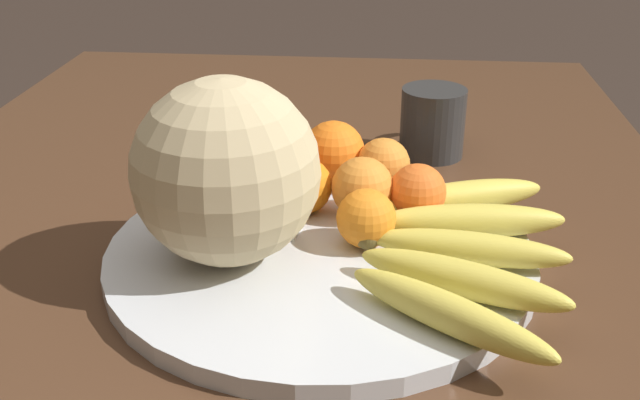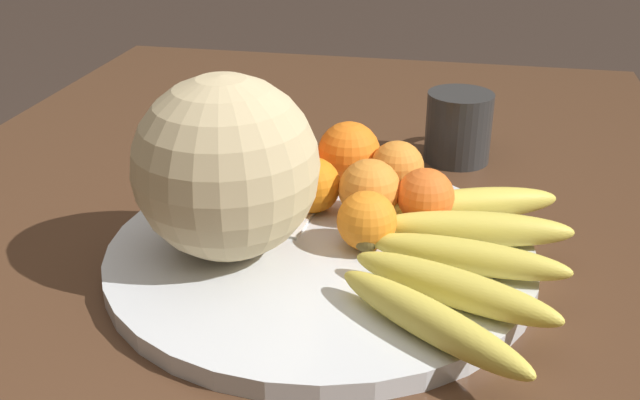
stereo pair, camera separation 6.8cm
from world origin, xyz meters
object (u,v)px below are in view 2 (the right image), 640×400
object	(u,v)px
kitchen_table	(265,331)
orange_side_extra	(367,221)
orange_back_left	(397,168)
orange_top_small	(425,197)
produce_tag	(296,220)
orange_front_left	(313,185)
melon	(226,167)
banana_bunch	(460,254)
orange_back_right	(349,153)
fruit_bowl	(320,255)
orange_front_right	(370,190)
ceramic_mug	(459,126)
orange_mid_center	(277,161)

from	to	relation	value
kitchen_table	orange_side_extra	xyz separation A→B (m)	(-0.01, 0.10, 0.14)
orange_back_left	orange_top_small	xyz separation A→B (m)	(0.07, 0.04, -0.00)
orange_back_left	produce_tag	world-z (taller)	orange_back_left
produce_tag	orange_front_left	bearing A→B (deg)	163.17
melon	orange_top_small	size ratio (longest dim) A/B	2.92
kitchen_table	banana_bunch	size ratio (longest dim) A/B	4.62
orange_back_right	melon	bearing A→B (deg)	-25.07
kitchen_table	melon	world-z (taller)	melon
produce_tag	fruit_bowl	bearing A→B (deg)	40.79
orange_front_right	orange_back_right	distance (m)	0.09
fruit_bowl	ceramic_mug	world-z (taller)	ceramic_mug
kitchen_table	fruit_bowl	distance (m)	0.11
orange_back_right	kitchen_table	bearing A→B (deg)	-21.23
orange_front_left	produce_tag	size ratio (longest dim) A/B	0.77
kitchen_table	orange_side_extra	distance (m)	0.17
fruit_bowl	orange_front_left	world-z (taller)	orange_front_left
kitchen_table	produce_tag	world-z (taller)	produce_tag
orange_back_left	orange_side_extra	distance (m)	0.13
produce_tag	orange_side_extra	bearing A→B (deg)	68.55
orange_back_right	orange_side_extra	bearing A→B (deg)	15.80
banana_bunch	orange_mid_center	xyz separation A→B (m)	(-0.13, -0.20, 0.02)
orange_front_left	ceramic_mug	world-z (taller)	ceramic_mug
banana_bunch	orange_side_extra	xyz separation A→B (m)	(-0.03, -0.09, 0.01)
kitchen_table	orange_front_right	xyz separation A→B (m)	(-0.07, 0.09, 0.14)
orange_back_left	orange_side_extra	bearing A→B (deg)	-6.35
melon	banana_bunch	xyz separation A→B (m)	(-0.00, 0.21, -0.07)
orange_front_right	orange_mid_center	xyz separation A→B (m)	(-0.04, -0.11, 0.00)
kitchen_table	orange_front_left	size ratio (longest dim) A/B	26.10
orange_front_left	orange_back_right	world-z (taller)	orange_back_right
kitchen_table	orange_front_right	world-z (taller)	orange_front_right
orange_top_small	orange_side_extra	size ratio (longest dim) A/B	1.02
orange_mid_center	orange_back_left	world-z (taller)	orange_mid_center
orange_top_small	ceramic_mug	size ratio (longest dim) A/B	0.51
orange_back_left	produce_tag	xyz separation A→B (m)	(0.09, -0.09, -0.03)
kitchen_table	orange_top_small	world-z (taller)	orange_top_small
banana_bunch	produce_tag	xyz separation A→B (m)	(-0.06, -0.16, -0.02)
ceramic_mug	kitchen_table	bearing A→B (deg)	-31.44
fruit_bowl	orange_top_small	distance (m)	0.12
orange_front_right	produce_tag	xyz separation A→B (m)	(0.02, -0.07, -0.03)
orange_back_left	ceramic_mug	distance (m)	0.17
fruit_bowl	orange_back_left	bearing A→B (deg)	157.61
orange_front_right	orange_back_left	bearing A→B (deg)	163.26
orange_mid_center	produce_tag	size ratio (longest dim) A/B	0.97
orange_mid_center	orange_top_small	distance (m)	0.17
kitchen_table	orange_top_small	xyz separation A→B (m)	(-0.07, 0.15, 0.14)
orange_back_left	ceramic_mug	world-z (taller)	ceramic_mug
produce_tag	ceramic_mug	bearing A→B (deg)	153.04
orange_mid_center	ceramic_mug	distance (m)	0.26
melon	ceramic_mug	size ratio (longest dim) A/B	1.48
fruit_bowl	produce_tag	world-z (taller)	produce_tag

